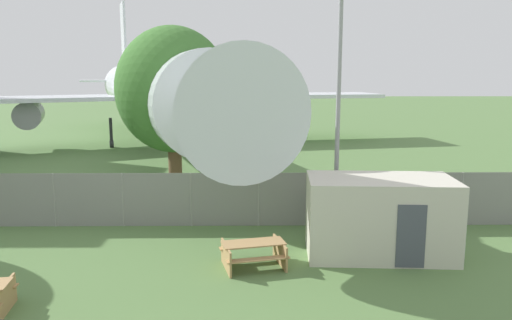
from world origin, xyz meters
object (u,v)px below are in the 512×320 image
tree_left_of_cabin (173,90)px  picnic_bench_open_grass (253,251)px  portable_cabin (380,217)px  airplane (146,91)px

tree_left_of_cabin → picnic_bench_open_grass: bearing=-66.2°
picnic_bench_open_grass → tree_left_of_cabin: size_ratio=0.27×
tree_left_of_cabin → portable_cabin: bearing=-42.5°
portable_cabin → picnic_bench_open_grass: 4.17m
portable_cabin → picnic_bench_open_grass: (-3.98, -1.00, -0.76)m
portable_cabin → tree_left_of_cabin: 10.72m
tree_left_of_cabin → airplane: bearing=105.7°
airplane → tree_left_of_cabin: (4.52, -16.09, 0.54)m
airplane → portable_cabin: airplane is taller
airplane → picnic_bench_open_grass: airplane is taller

